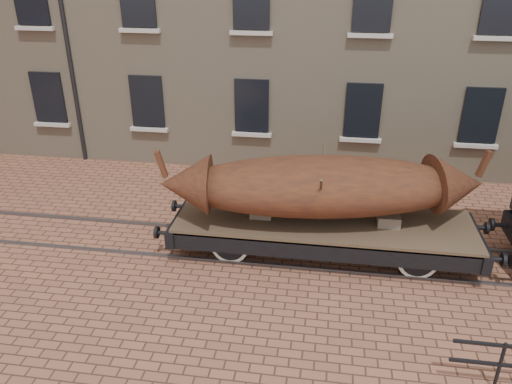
# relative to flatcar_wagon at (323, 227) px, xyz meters

# --- Properties ---
(ground) EXTENTS (90.00, 90.00, 0.00)m
(ground) POSITION_rel_flatcar_wagon_xyz_m (-0.01, 0.00, -0.74)
(ground) COLOR brown
(rail_track) EXTENTS (30.00, 1.52, 0.06)m
(rail_track) POSITION_rel_flatcar_wagon_xyz_m (-0.01, 0.00, -0.71)
(rail_track) COLOR #59595E
(rail_track) RESTS_ON ground
(flatcar_wagon) EXTENTS (7.85, 2.13, 1.18)m
(flatcar_wagon) POSITION_rel_flatcar_wagon_xyz_m (0.00, 0.00, 0.00)
(flatcar_wagon) COLOR #413622
(flatcar_wagon) RESTS_ON ground
(iron_boat) EXTENTS (7.46, 3.02, 1.75)m
(iron_boat) POSITION_rel_flatcar_wagon_xyz_m (-0.10, 0.00, 1.08)
(iron_boat) COLOR #5F2E17
(iron_boat) RESTS_ON flatcar_wagon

